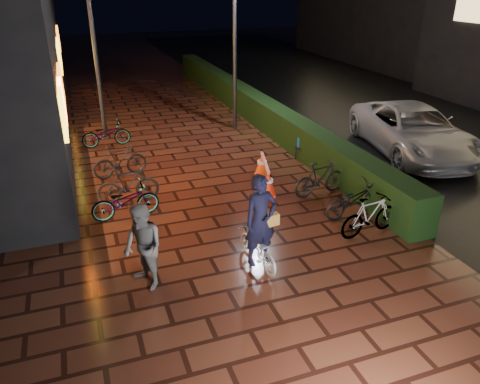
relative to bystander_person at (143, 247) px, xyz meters
name	(u,v)px	position (x,y,z in m)	size (l,w,h in m)	color
ground	(243,223)	(2.44, 1.59, -0.81)	(80.00, 80.00, 0.00)	#381911
asphalt_road	(422,124)	(11.44, 6.59, -0.80)	(11.00, 60.00, 0.01)	black
hedge	(252,105)	(5.74, 9.59, -0.31)	(0.70, 20.00, 1.00)	black
bystander_person	(143,247)	(0.00, 0.00, 0.00)	(0.78, 0.61, 1.61)	#5A5A5C
van	(413,130)	(8.99, 4.17, -0.07)	(2.41, 5.23, 1.45)	#A5A5A9
lamp_post_hedge	(235,54)	(4.64, 8.43, 1.85)	(0.45, 0.26, 4.83)	black
lamp_post_sf	(95,49)	(0.13, 9.44, 2.09)	(0.49, 0.28, 5.26)	black
cyclist	(259,234)	(2.14, -0.09, -0.10)	(0.72, 1.38, 1.90)	silver
traffic_barrier	(265,173)	(3.71, 3.39, -0.47)	(0.80, 1.69, 0.69)	red
cart_assembly	(305,144)	(5.59, 4.75, -0.30)	(0.65, 0.70, 0.98)	black
parked_bikes_storefront	(118,166)	(0.11, 4.99, -0.38)	(1.74, 5.87, 0.90)	black
parked_bikes_hedge	(347,197)	(4.86, 1.22, -0.37)	(1.75, 2.74, 0.90)	black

